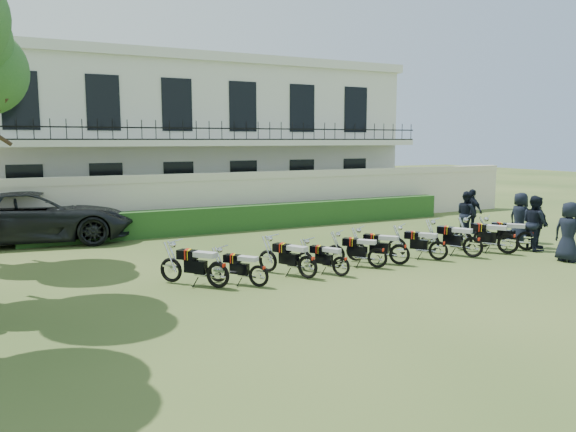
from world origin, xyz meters
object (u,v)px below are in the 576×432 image
motorcycle_5 (400,249)px  officer_2 (537,223)px  motorcycle_6 (439,246)px  officer_5 (472,211)px  motorcycle_0 (218,269)px  motorcycle_1 (259,271)px  officer_0 (569,232)px  officer_1 (535,223)px  motorcycle_4 (378,253)px  suv (36,217)px  motorcycle_9 (527,236)px  officer_4 (467,214)px  motorcycle_8 (508,239)px  motorcycle_7 (473,242)px  motorcycle_2 (308,261)px  officer_3 (520,218)px  motorcycle_3 (341,261)px

motorcycle_5 → officer_2: (5.78, 0.05, 0.36)m
motorcycle_6 → officer_5: size_ratio=0.90×
motorcycle_0 → motorcycle_1: (0.94, -0.34, -0.07)m
officer_0 → officer_1: (0.53, 1.66, 0.01)m
motorcycle_4 → suv: suv is taller
motorcycle_9 → motorcycle_0: bearing=139.6°
officer_5 → motorcycle_1: bearing=109.6°
motorcycle_4 → officer_4: (6.03, 2.77, 0.41)m
motorcycle_6 → motorcycle_8: (2.61, -0.28, 0.05)m
motorcycle_0 → motorcycle_8: (9.63, -0.24, 0.01)m
suv → officer_0: 17.62m
suv → motorcycle_4: bearing=-128.2°
motorcycle_0 → motorcycle_4: (4.77, 0.03, -0.05)m
motorcycle_4 → suv: 12.20m
motorcycle_4 → motorcycle_5: size_ratio=0.95×
motorcycle_9 → motorcycle_7: bearing=140.9°
motorcycle_2 → motorcycle_9: motorcycle_9 is taller
motorcycle_2 → motorcycle_8: (7.21, -0.09, 0.04)m
motorcycle_7 → officer_3: officer_3 is taller
motorcycle_8 → officer_2: bearing=-23.3°
motorcycle_1 → motorcycle_6: (6.08, 0.38, 0.04)m
officer_0 → officer_2: 2.08m
motorcycle_4 → motorcycle_9: size_ratio=0.92×
officer_3 → officer_4: bearing=28.8°
motorcycle_2 → motorcycle_6: motorcycle_2 is taller
suv → officer_2: 17.35m
suv → officer_5: 16.21m
motorcycle_2 → motorcycle_3: size_ratio=1.13×
motorcycle_8 → officer_0: bearing=-96.3°
officer_3 → officer_2: bearing=159.0°
motorcycle_0 → motorcycle_5: 5.59m
motorcycle_0 → officer_0: 10.61m
motorcycle_2 → officer_5: 9.87m
motorcycle_4 → officer_4: size_ratio=0.83×
motorcycle_4 → motorcycle_7: bearing=-42.7°
motorcycle_1 → motorcycle_7: bearing=-37.2°
officer_2 → officer_0: bearing=166.6°
officer_1 → suv: bearing=72.8°
officer_1 → motorcycle_6: bearing=102.5°
motorcycle_0 → officer_2: size_ratio=0.95×
officer_0 → officer_4: officer_0 is taller
motorcycle_2 → officer_4: (8.38, 2.93, 0.39)m
motorcycle_9 → officer_0: bearing=-136.7°
motorcycle_1 → motorcycle_8: size_ratio=0.79×
motorcycle_1 → motorcycle_4: size_ratio=0.96×
officer_0 → officer_4: size_ratio=1.04×
motorcycle_8 → motorcycle_5: bearing=140.4°
motorcycle_0 → officer_1: 10.99m
motorcycle_9 → officer_0: officer_0 is taller
motorcycle_4 → motorcycle_3: bearing=153.0°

